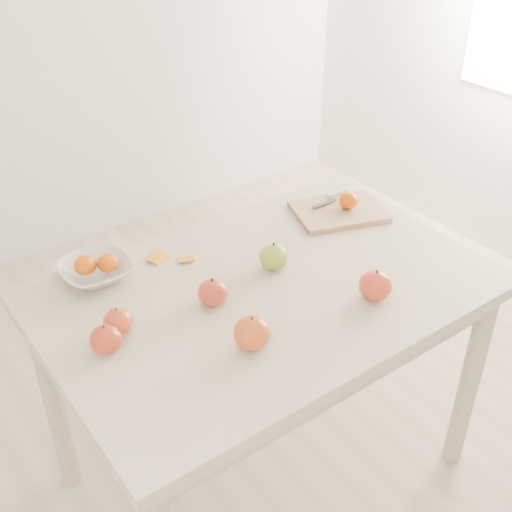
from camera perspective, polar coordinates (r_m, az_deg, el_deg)
ground at (r=2.27m, az=0.79°, el=-18.23°), size 3.50×3.50×0.00m
table at (r=1.80m, az=0.94°, el=-5.20°), size 1.20×0.80×0.75m
cutting_board at (r=2.09m, az=7.35°, el=3.94°), size 0.33×0.29×0.02m
board_tangerine at (r=2.09m, az=8.22°, el=4.93°), size 0.06×0.06×0.05m
fruit_bowl at (r=1.81m, az=-13.99°, el=-1.28°), size 0.19×0.19×0.05m
bowl_tangerine_near at (r=1.80m, az=-14.93°, el=-0.79°), size 0.06×0.06×0.05m
bowl_tangerine_far at (r=1.80m, az=-13.02°, el=-0.60°), size 0.06×0.06×0.05m
orange_peel_a at (r=1.87m, az=-8.71°, el=-0.22°), size 0.07×0.07×0.01m
orange_peel_b at (r=1.85m, az=-6.20°, el=-0.34°), size 0.06×0.05×0.01m
paring_knife at (r=2.16m, az=7.04°, el=5.41°), size 0.17×0.05×0.01m
apple_green at (r=1.80m, az=1.57°, el=-0.04°), size 0.08×0.08×0.07m
apple_red_d at (r=1.56m, az=-13.22°, el=-7.21°), size 0.08×0.08×0.07m
apple_red_b at (r=1.66m, az=-3.86°, el=-3.24°), size 0.08×0.08×0.07m
apple_red_e at (r=1.71m, az=10.56°, el=-2.57°), size 0.09×0.09×0.08m
apple_red_a at (r=1.61m, az=-12.18°, el=-5.69°), size 0.07×0.07×0.06m
apple_red_c at (r=1.52m, az=-0.37°, el=-6.86°), size 0.09×0.09×0.08m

